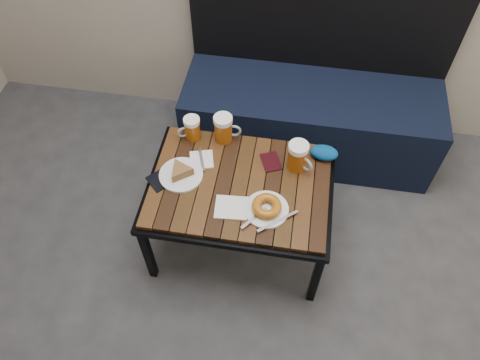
% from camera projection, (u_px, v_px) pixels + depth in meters
% --- Properties ---
extents(bench, '(1.40, 0.50, 0.95)m').
position_uv_depth(bench, '(310.00, 112.00, 2.65)').
color(bench, black).
rests_on(bench, ground).
extents(cafe_table, '(0.84, 0.62, 0.47)m').
position_uv_depth(cafe_table, '(240.00, 189.00, 2.13)').
color(cafe_table, black).
rests_on(cafe_table, ground).
extents(beer_mug_left, '(0.12, 0.10, 0.12)m').
position_uv_depth(beer_mug_left, '(192.00, 128.00, 2.22)').
color(beer_mug_left, '#95440C').
rests_on(beer_mug_left, cafe_table).
extents(beer_mug_centre, '(0.13, 0.09, 0.14)m').
position_uv_depth(beer_mug_centre, '(224.00, 128.00, 2.20)').
color(beer_mug_centre, '#95440C').
rests_on(beer_mug_centre, cafe_table).
extents(beer_mug_right, '(0.14, 0.12, 0.15)m').
position_uv_depth(beer_mug_right, '(298.00, 156.00, 2.10)').
color(beer_mug_right, '#95440C').
rests_on(beer_mug_right, cafe_table).
extents(plate_pie, '(0.20, 0.20, 0.06)m').
position_uv_depth(plate_pie, '(181.00, 173.00, 2.11)').
color(plate_pie, white).
rests_on(plate_pie, cafe_table).
extents(plate_bagel, '(0.23, 0.22, 0.05)m').
position_uv_depth(plate_bagel, '(267.00, 208.00, 1.99)').
color(plate_bagel, white).
rests_on(plate_bagel, cafe_table).
extents(napkin_left, '(0.13, 0.14, 0.01)m').
position_uv_depth(napkin_left, '(202.00, 160.00, 2.18)').
color(napkin_left, white).
rests_on(napkin_left, cafe_table).
extents(napkin_right, '(0.15, 0.13, 0.01)m').
position_uv_depth(napkin_right, '(231.00, 208.00, 2.02)').
color(napkin_right, white).
rests_on(napkin_right, cafe_table).
extents(passport_navy, '(0.17, 0.17, 0.01)m').
position_uv_depth(passport_navy, '(164.00, 178.00, 2.11)').
color(passport_navy, black).
rests_on(passport_navy, cafe_table).
extents(passport_burgundy, '(0.12, 0.13, 0.01)m').
position_uv_depth(passport_burgundy, '(271.00, 162.00, 2.17)').
color(passport_burgundy, black).
rests_on(passport_burgundy, cafe_table).
extents(knit_pouch, '(0.14, 0.09, 0.06)m').
position_uv_depth(knit_pouch, '(324.00, 153.00, 2.17)').
color(knit_pouch, navy).
rests_on(knit_pouch, cafe_table).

